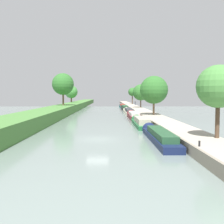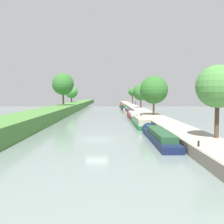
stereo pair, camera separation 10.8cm
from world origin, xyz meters
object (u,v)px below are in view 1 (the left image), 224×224
(narrowboat_navy, at_px, (158,136))
(narrowboat_green, at_px, (141,122))
(narrowboat_teal, at_px, (122,106))
(mooring_bollard_near, at_px, (199,144))
(narrowboat_maroon, at_px, (133,115))
(person_walking, at_px, (135,103))
(narrowboat_cream, at_px, (128,111))
(mooring_bollard_far, at_px, (126,104))
(narrowboat_black, at_px, (124,108))

(narrowboat_navy, bearing_deg, narrowboat_green, 91.10)
(narrowboat_teal, height_order, mooring_bollard_near, mooring_bollard_near)
(narrowboat_maroon, relative_size, mooring_bollard_near, 28.07)
(narrowboat_maroon, xyz_separation_m, mooring_bollard_near, (1.91, -34.85, 0.58))
(narrowboat_green, distance_m, narrowboat_teal, 59.50)
(narrowboat_navy, xyz_separation_m, person_walking, (4.73, 71.07, 1.28))
(narrowboat_cream, distance_m, mooring_bollard_far, 37.95)
(mooring_bollard_near, height_order, mooring_bollard_far, same)
(narrowboat_navy, distance_m, mooring_bollard_far, 78.88)
(narrowboat_navy, distance_m, narrowboat_black, 58.41)
(narrowboat_maroon, relative_size, person_walking, 7.61)
(narrowboat_maroon, relative_size, narrowboat_cream, 0.80)
(narrowboat_maroon, height_order, mooring_bollard_near, narrowboat_maroon)
(narrowboat_cream, relative_size, mooring_bollard_far, 35.04)
(narrowboat_green, bearing_deg, mooring_bollard_far, 88.26)
(narrowboat_black, xyz_separation_m, mooring_bollard_near, (1.90, -66.31, 0.55))
(narrowboat_green, bearing_deg, narrowboat_navy, -88.90)
(mooring_bollard_near, relative_size, mooring_bollard_far, 1.00)
(narrowboat_black, bearing_deg, narrowboat_cream, -90.04)
(narrowboat_green, xyz_separation_m, person_walking, (4.99, 57.35, 1.25))
(narrowboat_teal, xyz_separation_m, person_walking, (4.91, -2.15, 1.24))
(mooring_bollard_near, xyz_separation_m, mooring_bollard_far, (0.00, 86.76, 0.00))
(narrowboat_teal, distance_m, person_walking, 5.50)
(narrowboat_teal, bearing_deg, mooring_bollard_far, 71.40)
(narrowboat_navy, relative_size, narrowboat_maroon, 1.09)
(narrowboat_cream, xyz_separation_m, mooring_bollard_near, (1.91, -48.86, 0.59))
(narrowboat_navy, xyz_separation_m, mooring_bollard_far, (1.72, 78.86, 0.63))
(narrowboat_green, height_order, person_walking, person_walking)
(narrowboat_cream, height_order, mooring_bollard_far, narrowboat_cream)
(narrowboat_cream, xyz_separation_m, narrowboat_black, (0.01, 17.45, 0.04))
(narrowboat_teal, bearing_deg, narrowboat_black, -90.00)
(narrowboat_maroon, bearing_deg, person_walking, 83.63)
(mooring_bollard_far, bearing_deg, narrowboat_navy, -91.25)
(narrowboat_black, relative_size, person_walking, 9.74)
(narrowboat_navy, xyz_separation_m, mooring_bollard_near, (1.72, -7.90, 0.63))
(person_walking, distance_m, mooring_bollard_near, 79.03)
(narrowboat_navy, height_order, narrowboat_maroon, narrowboat_maroon)
(narrowboat_cream, bearing_deg, person_walking, 80.71)
(narrowboat_maroon, distance_m, mooring_bollard_far, 51.95)
(narrowboat_maroon, bearing_deg, narrowboat_green, -90.30)
(mooring_bollard_far, bearing_deg, mooring_bollard_near, -90.00)
(narrowboat_black, xyz_separation_m, mooring_bollard_far, (1.90, 20.45, 0.55))
(narrowboat_maroon, height_order, narrowboat_teal, narrowboat_maroon)
(narrowboat_maroon, height_order, mooring_bollard_far, narrowboat_maroon)
(narrowboat_navy, distance_m, narrowboat_teal, 73.22)
(mooring_bollard_near, bearing_deg, mooring_bollard_far, 90.00)
(narrowboat_navy, distance_m, narrowboat_maroon, 26.95)
(narrowboat_maroon, distance_m, narrowboat_cream, 14.02)
(narrowboat_maroon, height_order, person_walking, person_walking)
(person_walking, bearing_deg, narrowboat_green, -94.97)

